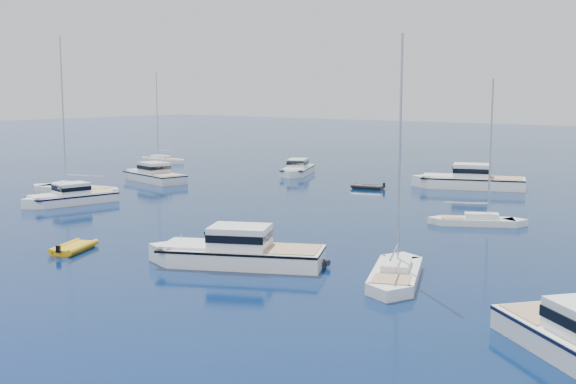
# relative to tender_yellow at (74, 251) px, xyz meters

# --- Properties ---
(ground) EXTENTS (400.00, 400.00, 0.00)m
(ground) POSITION_rel_tender_yellow_xyz_m (8.97, -9.45, 0.00)
(ground) COLOR navy
(ground) RESTS_ON ground
(motor_cruiser_left) EXTENTS (4.54, 9.86, 2.49)m
(motor_cruiser_left) POSITION_rel_tender_yellow_xyz_m (-16.99, 11.72, 0.00)
(motor_cruiser_left) COLOR white
(motor_cruiser_left) RESTS_ON ground
(motor_cruiser_centre) EXTENTS (11.92, 8.45, 3.04)m
(motor_cruiser_centre) POSITION_rel_tender_yellow_xyz_m (10.90, 3.74, 0.00)
(motor_cruiser_centre) COLOR white
(motor_cruiser_centre) RESTS_ON ground
(motor_cruiser_far_l) EXTENTS (11.24, 5.43, 2.83)m
(motor_cruiser_far_l) POSITION_rel_tender_yellow_xyz_m (-23.84, 27.78, 0.00)
(motor_cruiser_far_l) COLOR silver
(motor_cruiser_far_l) RESTS_ON ground
(motor_cruiser_distant) EXTENTS (13.27, 8.39, 3.34)m
(motor_cruiser_distant) POSITION_rel_tender_yellow_xyz_m (7.20, 44.78, 0.00)
(motor_cruiser_distant) COLOR white
(motor_cruiser_distant) RESTS_ON ground
(motor_cruiser_horizon) EXTENTS (6.72, 9.80, 2.49)m
(motor_cruiser_horizon) POSITION_rel_tender_yellow_xyz_m (-14.92, 43.45, 0.00)
(motor_cruiser_horizon) COLOR white
(motor_cruiser_horizon) RESTS_ON ground
(sailboat_mid_r) EXTENTS (6.14, 9.68, 13.97)m
(sailboat_mid_r) POSITION_rel_tender_yellow_xyz_m (20.26, 6.49, 0.00)
(sailboat_mid_r) COLOR white
(sailboat_mid_r) RESTS_ON ground
(sailboat_mid_l) EXTENTS (11.52, 5.78, 16.38)m
(sailboat_mid_l) POSITION_rel_tender_yellow_xyz_m (-22.35, 16.13, 0.00)
(sailboat_mid_l) COLOR silver
(sailboat_mid_l) RESTS_ON ground
(sailboat_centre) EXTENTS (7.93, 5.75, 11.69)m
(sailboat_centre) POSITION_rel_tender_yellow_xyz_m (16.84, 25.05, 0.00)
(sailboat_centre) COLOR white
(sailboat_centre) RESTS_ON ground
(sailboat_far_l) EXTENTS (9.09, 2.39, 13.35)m
(sailboat_far_l) POSITION_rel_tender_yellow_xyz_m (-39.63, 43.50, 0.00)
(sailboat_far_l) COLOR white
(sailboat_far_l) RESTS_ON ground
(tender_yellow) EXTENTS (3.46, 4.29, 0.95)m
(tender_yellow) POSITION_rel_tender_yellow_xyz_m (0.00, 0.00, 0.00)
(tender_yellow) COLOR #EBAE0D
(tender_yellow) RESTS_ON ground
(tender_grey_near) EXTENTS (3.63, 2.30, 0.95)m
(tender_grey_near) POSITION_rel_tender_yellow_xyz_m (14.03, 6.11, 0.00)
(tender_grey_near) COLOR black
(tender_grey_near) RESTS_ON ground
(tender_grey_far) EXTENTS (3.91, 2.76, 0.95)m
(tender_grey_far) POSITION_rel_tender_yellow_xyz_m (-0.96, 37.55, 0.00)
(tender_grey_far) COLOR black
(tender_grey_far) RESTS_ON ground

